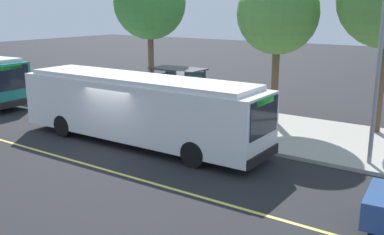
% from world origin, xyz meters
% --- Properties ---
extents(ground_plane, '(120.00, 120.00, 0.00)m').
position_xyz_m(ground_plane, '(0.00, 0.00, 0.00)').
color(ground_plane, '#232326').
extents(sidewalk_curb, '(44.00, 6.40, 0.15)m').
position_xyz_m(sidewalk_curb, '(0.00, 6.00, 0.07)').
color(sidewalk_curb, '#A8A399').
rests_on(sidewalk_curb, ground_plane).
extents(lane_stripe_center, '(36.00, 0.14, 0.01)m').
position_xyz_m(lane_stripe_center, '(0.00, -2.20, 0.00)').
color(lane_stripe_center, '#E0D64C').
rests_on(lane_stripe_center, ground_plane).
extents(transit_bus_main, '(11.93, 2.70, 2.95)m').
position_xyz_m(transit_bus_main, '(0.52, 1.01, 1.62)').
color(transit_bus_main, white).
rests_on(transit_bus_main, ground_plane).
extents(bus_shelter, '(2.90, 1.60, 2.48)m').
position_xyz_m(bus_shelter, '(-1.29, 6.20, 1.92)').
color(bus_shelter, '#333338').
rests_on(bus_shelter, sidewalk_curb).
extents(waiting_bench, '(1.60, 0.48, 0.95)m').
position_xyz_m(waiting_bench, '(-0.89, 6.09, 0.63)').
color(waiting_bench, brown).
rests_on(waiting_bench, sidewalk_curb).
extents(route_sign_post, '(0.44, 0.08, 2.80)m').
position_xyz_m(route_sign_post, '(1.02, 3.40, 1.96)').
color(route_sign_post, '#333338').
rests_on(route_sign_post, sidewalk_curb).
extents(pedestrian_commuter, '(0.24, 0.40, 1.69)m').
position_xyz_m(pedestrian_commuter, '(-3.47, 4.34, 1.12)').
color(pedestrian_commuter, '#282D47').
rests_on(pedestrian_commuter, sidewalk_curb).
extents(street_tree_upstreet, '(4.34, 4.34, 8.07)m').
position_xyz_m(street_tree_upstreet, '(-4.78, 8.17, 6.02)').
color(street_tree_upstreet, brown).
rests_on(street_tree_upstreet, sidewalk_curb).
extents(street_tree_downstreet, '(3.95, 3.95, 7.33)m').
position_xyz_m(street_tree_downstreet, '(3.93, 7.35, 5.48)').
color(street_tree_downstreet, brown).
rests_on(street_tree_downstreet, sidewalk_curb).
extents(utility_pole, '(0.16, 0.16, 6.40)m').
position_xyz_m(utility_pole, '(9.52, 3.69, 3.35)').
color(utility_pole, gray).
rests_on(utility_pole, sidewalk_curb).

